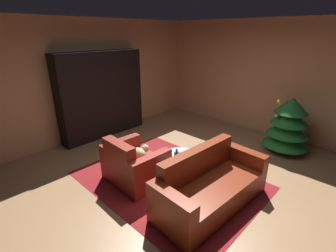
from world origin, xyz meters
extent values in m
plane|color=#99724C|center=(0.00, 0.00, 0.00)|extent=(7.13, 7.13, 0.00)
cube|color=tan|center=(0.00, 3.00, 1.35)|extent=(5.92, 0.06, 2.70)
cube|color=tan|center=(-2.93, 0.00, 1.35)|extent=(0.06, 6.06, 2.70)
cube|color=maroon|center=(-0.17, -0.26, 0.00)|extent=(2.98, 2.22, 0.01)
cube|color=black|center=(-2.54, 0.12, 1.00)|extent=(0.03, 2.10, 2.00)
cube|color=black|center=(-2.70, 1.16, 1.00)|extent=(0.35, 0.02, 2.00)
cube|color=black|center=(-2.70, -0.92, 1.00)|extent=(0.35, 0.02, 2.00)
cube|color=black|center=(-2.70, 0.12, 0.01)|extent=(0.33, 2.05, 0.03)
cube|color=black|center=(-2.70, 0.12, 0.41)|extent=(0.33, 2.05, 0.03)
cube|color=black|center=(-2.70, 0.12, 0.80)|extent=(0.33, 2.05, 0.02)
cube|color=black|center=(-2.70, 0.12, 1.20)|extent=(0.33, 2.05, 0.02)
cube|color=black|center=(-2.70, 0.12, 1.59)|extent=(0.33, 2.05, 0.02)
cube|color=black|center=(-2.70, 0.12, 1.99)|extent=(0.33, 2.05, 0.02)
cube|color=black|center=(-2.83, 0.12, 0.74)|extent=(0.05, 1.01, 0.63)
cube|color=black|center=(-2.81, 0.12, 0.74)|extent=(0.03, 1.04, 0.66)
cube|color=teal|center=(-2.75, 1.10, 0.19)|extent=(0.25, 0.03, 0.34)
cube|color=#7F3E91|center=(-2.79, 1.06, 0.13)|extent=(0.16, 0.03, 0.21)
cube|color=#C1A98B|center=(-2.78, 1.02, 0.16)|extent=(0.18, 0.03, 0.27)
cube|color=#4E3C24|center=(-2.79, 0.98, 0.19)|extent=(0.16, 0.04, 0.33)
cube|color=#A4AC94|center=(-2.78, 0.93, 0.16)|extent=(0.18, 0.05, 0.27)
cube|color=gold|center=(-2.79, 0.88, 0.15)|extent=(0.16, 0.04, 0.26)
cube|color=navy|center=(-2.76, 0.84, 0.19)|extent=(0.22, 0.03, 0.34)
cube|color=#7F4CA3|center=(-2.75, 0.79, 0.17)|extent=(0.23, 0.04, 0.30)
cube|color=#83588D|center=(-2.78, 1.07, 1.38)|extent=(0.18, 0.04, 0.34)
cube|color=navy|center=(-2.75, 1.03, 1.36)|extent=(0.24, 0.04, 0.30)
cube|color=#A5998D|center=(-2.78, 0.99, 1.34)|extent=(0.17, 0.03, 0.26)
cube|color=#8950A1|center=(-2.78, 0.95, 1.33)|extent=(0.17, 0.03, 0.23)
cube|color=#143C99|center=(-2.78, 0.91, 1.37)|extent=(0.18, 0.03, 0.33)
cube|color=navy|center=(-2.77, 0.86, 1.32)|extent=(0.20, 0.04, 0.22)
cube|color=red|center=(-2.74, 1.08, 1.77)|extent=(0.26, 0.03, 0.32)
cube|color=brown|center=(-2.75, 1.04, 1.71)|extent=(0.24, 0.05, 0.21)
cube|color=#B12F1C|center=(-2.75, 0.98, 1.72)|extent=(0.23, 0.04, 0.22)
cube|color=navy|center=(-2.77, 0.93, 1.76)|extent=(0.19, 0.05, 0.31)
cube|color=#A79C91|center=(-2.78, 0.88, 1.71)|extent=(0.18, 0.05, 0.21)
cube|color=#126F97|center=(-2.75, 0.83, 1.77)|extent=(0.24, 0.03, 0.32)
cube|color=orange|center=(-2.74, 0.79, 1.76)|extent=(0.25, 0.03, 0.32)
cube|color=#B9AD9D|center=(-2.75, 0.75, 1.72)|extent=(0.23, 0.05, 0.23)
cube|color=maroon|center=(-0.59, -0.63, 0.20)|extent=(0.71, 0.80, 0.40)
cube|color=maroon|center=(-0.60, -0.93, 0.60)|extent=(0.69, 0.19, 0.41)
cube|color=maroon|center=(-0.18, -0.64, 0.31)|extent=(0.17, 0.78, 0.62)
cube|color=maroon|center=(-1.00, -0.61, 0.31)|extent=(0.17, 0.78, 0.62)
ellipsoid|color=#C2B683|center=(-0.58, -0.55, 0.49)|extent=(0.29, 0.19, 0.18)
sphere|color=#C2B683|center=(-0.56, -0.43, 0.54)|extent=(0.13, 0.13, 0.13)
cube|color=maroon|center=(0.72, -0.27, 0.19)|extent=(0.84, 1.52, 0.38)
cube|color=maroon|center=(0.43, -0.25, 0.60)|extent=(0.25, 1.49, 0.44)
cube|color=maroon|center=(0.67, -1.10, 0.31)|extent=(0.76, 0.22, 0.62)
cube|color=maroon|center=(0.77, 0.56, 0.31)|extent=(0.76, 0.22, 0.62)
cylinder|color=black|center=(0.18, -0.13, 0.23)|extent=(0.04, 0.04, 0.45)
cylinder|color=black|center=(-0.12, 0.03, 0.23)|extent=(0.04, 0.04, 0.45)
cylinder|color=black|center=(-0.10, -0.29, 0.23)|extent=(0.04, 0.04, 0.45)
cylinder|color=silver|center=(-0.01, -0.13, 0.46)|extent=(0.68, 0.68, 0.02)
cube|color=gold|center=(0.05, -0.12, 0.49)|extent=(0.21, 0.15, 0.02)
cube|color=#3C7752|center=(0.04, -0.14, 0.51)|extent=(0.22, 0.16, 0.02)
cube|color=#BB3820|center=(0.04, -0.12, 0.53)|extent=(0.17, 0.15, 0.02)
cylinder|color=navy|center=(0.05, -0.30, 0.56)|extent=(0.08, 0.08, 0.17)
cylinder|color=navy|center=(0.05, -0.30, 0.67)|extent=(0.03, 0.03, 0.06)
cylinder|color=brown|center=(0.86, 2.27, 0.07)|extent=(0.08, 0.08, 0.14)
cone|color=#206D2C|center=(0.86, 2.27, 0.30)|extent=(0.92, 0.92, 0.32)
cone|color=#206D2C|center=(0.86, 2.27, 0.54)|extent=(0.83, 0.83, 0.32)
cone|color=#206D2C|center=(0.86, 2.27, 0.78)|extent=(0.74, 0.74, 0.32)
cone|color=#206D2C|center=(0.86, 2.27, 1.02)|extent=(0.65, 0.65, 0.32)
sphere|color=blue|center=(0.69, 2.48, 1.02)|extent=(0.05, 0.05, 0.05)
sphere|color=blue|center=(0.67, 2.60, 0.30)|extent=(0.06, 0.06, 0.06)
sphere|color=yellow|center=(0.76, 2.60, 0.52)|extent=(0.07, 0.07, 0.07)
sphere|color=red|center=(0.65, 2.59, 0.28)|extent=(0.07, 0.07, 0.07)
sphere|color=yellow|center=(0.63, 2.13, 1.08)|extent=(0.08, 0.08, 0.08)
sphere|color=yellow|center=(0.66, 2.04, 0.81)|extent=(0.07, 0.07, 0.07)
camera|label=1|loc=(2.28, -2.82, 2.40)|focal=25.81mm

